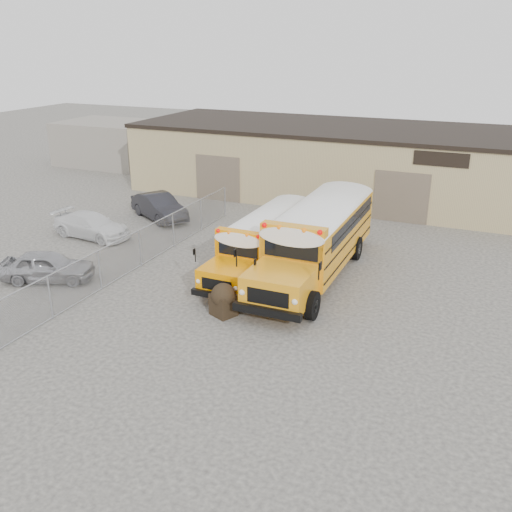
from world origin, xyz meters
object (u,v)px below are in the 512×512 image
at_px(school_bus_left, 305,207).
at_px(car_silver, 48,266).
at_px(car_dark, 159,207).
at_px(car_white, 91,225).
at_px(tarp_bundle, 223,299).
at_px(school_bus_right, 355,197).

distance_m(school_bus_left, car_silver, 13.71).
bearing_deg(school_bus_left, car_dark, -174.63).
xyz_separation_m(car_silver, car_white, (-2.13, 5.66, -0.03)).
distance_m(tarp_bundle, car_silver, 8.71).
distance_m(car_silver, car_white, 6.04).
bearing_deg(car_dark, car_silver, -146.93).
bearing_deg(car_silver, car_white, -2.17).
distance_m(school_bus_left, tarp_bundle, 10.79).
height_order(school_bus_left, school_bus_right, school_bus_right).
bearing_deg(school_bus_right, car_silver, -130.16).
distance_m(school_bus_right, tarp_bundle, 12.71).
bearing_deg(tarp_bundle, car_white, 152.82).
bearing_deg(tarp_bundle, car_dark, 133.10).
bearing_deg(car_white, school_bus_right, -56.46).
height_order(school_bus_right, tarp_bundle, school_bus_right).
xyz_separation_m(school_bus_right, car_white, (-12.76, -6.94, -1.24)).
xyz_separation_m(school_bus_right, car_silver, (-10.63, -12.60, -1.21)).
xyz_separation_m(school_bus_right, tarp_bundle, (-1.92, -12.50, -1.22)).
bearing_deg(car_silver, school_bus_right, -62.92).
relative_size(school_bus_right, tarp_bundle, 8.45).
bearing_deg(car_silver, school_bus_left, -60.31).
bearing_deg(school_bus_left, school_bus_right, 37.33).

